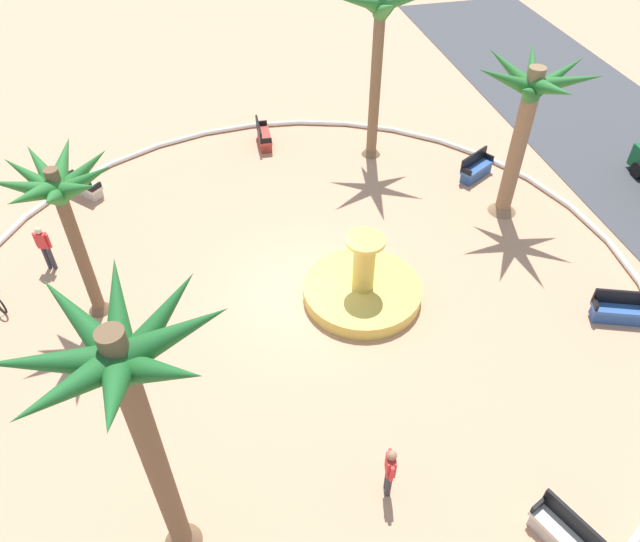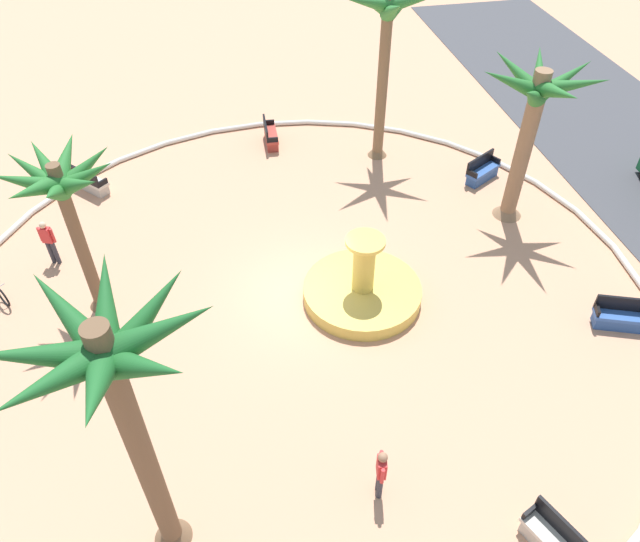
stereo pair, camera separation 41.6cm
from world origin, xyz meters
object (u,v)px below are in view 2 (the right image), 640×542
at_px(bench_north, 270,136).
at_px(person_cyclist_photo, 381,472).
at_px(palm_tree_by_curb, 117,385).
at_px(bench_southwest, 621,318).
at_px(palm_tree_near_fountain, 62,191).
at_px(person_pedestrian_stroll, 49,240).
at_px(palm_tree_mid_plaza, 534,111).
at_px(bench_east, 482,172).
at_px(bench_west, 90,183).
at_px(fountain, 362,290).
at_px(palm_tree_far_side, 386,28).

xyz_separation_m(bench_north, person_cyclist_photo, (16.13, 0.28, 0.58)).
relative_size(palm_tree_by_curb, bench_southwest, 4.29).
height_order(palm_tree_near_fountain, person_pedestrian_stroll, palm_tree_near_fountain).
xyz_separation_m(palm_tree_mid_plaza, bench_east, (-2.34, -0.05, -3.78)).
relative_size(bench_southwest, person_pedestrian_stroll, 0.99).
distance_m(bench_west, person_cyclist_photo, 15.96).
relative_size(bench_north, bench_southwest, 0.97).
bearing_deg(palm_tree_by_curb, fountain, 137.41).
relative_size(bench_west, bench_north, 0.93).
height_order(palm_tree_by_curb, bench_east, palm_tree_by_curb).
bearing_deg(palm_tree_by_curb, bench_west, -168.80).
distance_m(palm_tree_near_fountain, bench_west, 7.59).
xyz_separation_m(palm_tree_mid_plaza, bench_north, (-6.69, -7.80, -3.78)).
xyz_separation_m(bench_west, bench_southwest, (10.41, 15.94, 0.00)).
bearing_deg(palm_tree_far_side, bench_east, 53.79).
bearing_deg(palm_tree_far_side, bench_north, -112.75).
bearing_deg(bench_west, palm_tree_far_side, 91.49).
bearing_deg(bench_north, palm_tree_mid_plaza, 49.37).
relative_size(palm_tree_near_fountain, bench_north, 3.30).
bearing_deg(palm_tree_mid_plaza, bench_north, -130.63).
bearing_deg(palm_tree_by_curb, palm_tree_near_fountain, -165.16).
bearing_deg(palm_tree_far_side, palm_tree_near_fountain, -57.73).
relative_size(bench_east, person_pedestrian_stroll, 0.97).
distance_m(fountain, person_pedestrian_stroll, 10.26).
relative_size(bench_east, person_cyclist_photo, 0.99).
relative_size(palm_tree_mid_plaza, bench_east, 3.54).
bearing_deg(person_cyclist_photo, palm_tree_mid_plaza, 141.46).
bearing_deg(bench_west, palm_tree_mid_plaza, 72.90).
height_order(palm_tree_near_fountain, bench_north, palm_tree_near_fountain).
distance_m(fountain, palm_tree_mid_plaza, 7.98).
distance_m(palm_tree_by_curb, bench_east, 17.80).
height_order(palm_tree_near_fountain, person_cyclist_photo, palm_tree_near_fountain).
bearing_deg(person_cyclist_photo, bench_southwest, 113.48).
relative_size(palm_tree_near_fountain, person_cyclist_photo, 3.23).
relative_size(fountain, bench_west, 2.45).
xyz_separation_m(bench_east, person_pedestrian_stroll, (1.82, -15.82, 0.60)).
bearing_deg(fountain, palm_tree_near_fountain, -99.12).
bearing_deg(fountain, person_cyclist_photo, -10.95).
bearing_deg(person_cyclist_photo, palm_tree_by_curb, -88.47).
distance_m(palm_tree_far_side, bench_east, 6.57).
height_order(bench_west, person_cyclist_photo, person_cyclist_photo).
bearing_deg(bench_west, bench_east, 81.32).
xyz_separation_m(palm_tree_far_side, bench_north, (-1.77, -4.22, -4.90)).
relative_size(bench_southwest, person_cyclist_photo, 1.01).
bearing_deg(bench_north, bench_east, 60.66).
height_order(palm_tree_mid_plaza, palm_tree_far_side, palm_tree_far_side).
distance_m(bench_west, bench_southwest, 19.03).
bearing_deg(person_cyclist_photo, person_pedestrian_stroll, -140.01).
distance_m(fountain, bench_southwest, 7.67).
bearing_deg(bench_east, fountain, -48.88).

